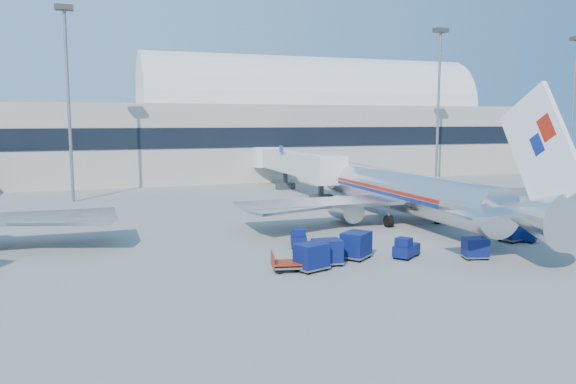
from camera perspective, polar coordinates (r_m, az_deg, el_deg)
name	(u,v)px	position (r m, az deg, el deg)	size (l,w,h in m)	color
ground	(328,241)	(45.13, 4.10, -4.97)	(260.00, 260.00, 0.00)	gray
terminal	(118,133)	(96.59, -16.88, 5.77)	(170.00, 28.15, 21.00)	#B2AA9E
airliner_main	(409,193)	(53.12, 12.17, -0.05)	(32.00, 37.26, 12.07)	silver
jetbridge_near	(291,162)	(75.79, 0.26, 3.02)	(4.40, 27.50, 6.25)	silver
mast_west	(67,75)	(70.77, -21.52, 11.03)	(2.00, 1.20, 22.60)	slate
mast_east	(439,84)	(85.13, 15.09, 10.56)	(2.00, 1.20, 22.60)	slate
mast_far_east	(574,87)	(101.20, 27.06, 9.46)	(2.00, 1.20, 22.60)	slate
barrier_near	(497,218)	(56.07, 20.46, -2.53)	(3.00, 0.55, 0.90)	#9E9E96
barrier_mid	(525,216)	(58.21, 22.97, -2.30)	(3.00, 0.55, 0.90)	#9E9E96
barrier_far	(553,215)	(60.45, 25.30, -2.09)	(3.00, 0.55, 0.90)	#9E9E96
tug_lead	(406,248)	(40.26, 11.87, -5.62)	(2.52, 2.26, 1.49)	#0A134D
tug_right	(521,233)	(48.37, 22.56, -3.90)	(2.22, 2.39, 1.43)	#0A134D
tug_left	(298,238)	(42.68, 1.06, -4.72)	(1.79, 2.55, 1.51)	#0A134D
cart_train_a	(356,245)	(39.34, 6.93, -5.33)	(2.69, 2.61, 1.89)	#0A134D
cart_train_b	(327,252)	(37.47, 3.99, -6.06)	(2.08, 1.66, 1.73)	#0A134D
cart_train_c	(311,256)	(36.06, 2.39, -6.55)	(2.41, 2.13, 1.77)	#0A134D
cart_solo_near	(475,248)	(41.20, 18.49, -5.40)	(1.95, 1.67, 1.47)	#0A134D
cart_solo_far	(513,230)	(48.07, 21.88, -3.56)	(2.33, 1.97, 1.79)	#0A134D
cart_open_red	(290,265)	(36.06, 0.19, -7.38)	(2.53, 2.00, 0.61)	slate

